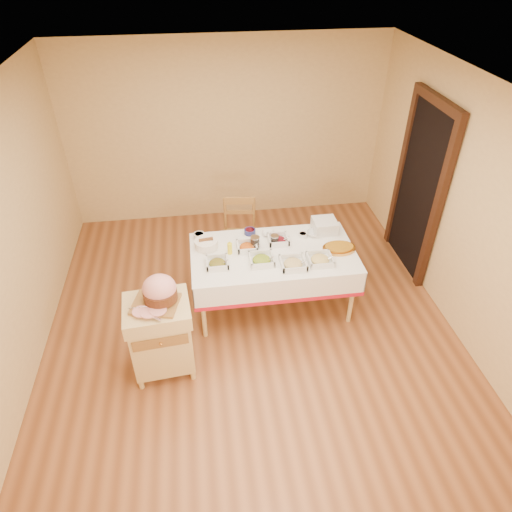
# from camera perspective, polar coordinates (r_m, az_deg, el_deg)

# --- Properties ---
(room_shell) EXTENTS (5.00, 5.00, 5.00)m
(room_shell) POSITION_cam_1_polar(r_m,az_deg,el_deg) (4.46, -0.81, 3.57)
(room_shell) COLOR brown
(room_shell) RESTS_ON ground
(doorway) EXTENTS (0.09, 1.10, 2.20)m
(doorway) POSITION_cam_1_polar(r_m,az_deg,el_deg) (5.94, 19.80, 8.12)
(doorway) COLOR black
(doorway) RESTS_ON ground
(dining_table) EXTENTS (1.82, 1.02, 0.76)m
(dining_table) POSITION_cam_1_polar(r_m,az_deg,el_deg) (5.14, 2.13, -0.96)
(dining_table) COLOR #DBBC78
(dining_table) RESTS_ON ground
(butcher_cart) EXTENTS (0.65, 0.56, 0.86)m
(butcher_cart) POSITION_cam_1_polar(r_m,az_deg,el_deg) (4.57, -11.83, -9.47)
(butcher_cart) COLOR #DBBC78
(butcher_cart) RESTS_ON ground
(dining_chair) EXTENTS (0.47, 0.46, 0.95)m
(dining_chair) POSITION_cam_1_polar(r_m,az_deg,el_deg) (5.83, -2.04, 2.69)
(dining_chair) COLOR olive
(dining_chair) RESTS_ON ground
(ham_on_board) EXTENTS (0.44, 0.42, 0.29)m
(ham_on_board) POSITION_cam_1_polar(r_m,az_deg,el_deg) (4.26, -12.03, -4.41)
(ham_on_board) COLOR olive
(ham_on_board) RESTS_ON butcher_cart
(serving_dish_a) EXTENTS (0.24, 0.23, 0.10)m
(serving_dish_a) POSITION_cam_1_polar(r_m,az_deg,el_deg) (4.85, -4.87, -0.88)
(serving_dish_a) COLOR silver
(serving_dish_a) RESTS_ON dining_table
(serving_dish_b) EXTENTS (0.26, 0.26, 0.10)m
(serving_dish_b) POSITION_cam_1_polar(r_m,az_deg,el_deg) (4.88, 0.71, -0.46)
(serving_dish_b) COLOR silver
(serving_dish_b) RESTS_ON dining_table
(serving_dish_c) EXTENTS (0.27, 0.27, 0.11)m
(serving_dish_c) POSITION_cam_1_polar(r_m,az_deg,el_deg) (4.83, 4.67, -0.94)
(serving_dish_c) COLOR silver
(serving_dish_c) RESTS_ON dining_table
(serving_dish_d) EXTENTS (0.26, 0.26, 0.10)m
(serving_dish_d) POSITION_cam_1_polar(r_m,az_deg,el_deg) (4.93, 8.02, -0.42)
(serving_dish_d) COLOR silver
(serving_dish_d) RESTS_ON dining_table
(serving_dish_e) EXTENTS (0.23, 0.22, 0.11)m
(serving_dish_e) POSITION_cam_1_polar(r_m,az_deg,el_deg) (5.07, -1.13, 1.18)
(serving_dish_e) COLOR silver
(serving_dish_e) RESTS_ON dining_table
(serving_dish_f) EXTENTS (0.24, 0.23, 0.11)m
(serving_dish_f) POSITION_cam_1_polar(r_m,az_deg,el_deg) (5.19, 2.78, 2.02)
(serving_dish_f) COLOR silver
(serving_dish_f) RESTS_ON dining_table
(small_bowl_left) EXTENTS (0.13, 0.13, 0.06)m
(small_bowl_left) POSITION_cam_1_polar(r_m,az_deg,el_deg) (5.30, -7.12, 2.57)
(small_bowl_left) COLOR silver
(small_bowl_left) RESTS_ON dining_table
(small_bowl_mid) EXTENTS (0.13, 0.13, 0.06)m
(small_bowl_mid) POSITION_cam_1_polar(r_m,az_deg,el_deg) (5.33, -0.77, 3.11)
(small_bowl_mid) COLOR navy
(small_bowl_mid) RESTS_ON dining_table
(small_bowl_right) EXTENTS (0.10, 0.10, 0.05)m
(small_bowl_right) POSITION_cam_1_polar(r_m,az_deg,el_deg) (5.30, 5.87, 2.63)
(small_bowl_right) COLOR silver
(small_bowl_right) RESTS_ON dining_table
(bowl_white_imported) EXTENTS (0.15, 0.15, 0.04)m
(bowl_white_imported) POSITION_cam_1_polar(r_m,az_deg,el_deg) (5.32, 1.55, 2.83)
(bowl_white_imported) COLOR silver
(bowl_white_imported) RESTS_ON dining_table
(bowl_small_imported) EXTENTS (0.17, 0.17, 0.05)m
(bowl_small_imported) POSITION_cam_1_polar(r_m,az_deg,el_deg) (5.35, 7.27, 2.83)
(bowl_small_imported) COLOR silver
(bowl_small_imported) RESTS_ON dining_table
(preserve_jar_left) EXTENTS (0.11, 0.11, 0.13)m
(preserve_jar_left) POSITION_cam_1_polar(r_m,az_deg,el_deg) (5.09, -0.12, 1.70)
(preserve_jar_left) COLOR silver
(preserve_jar_left) RESTS_ON dining_table
(preserve_jar_right) EXTENTS (0.09, 0.09, 0.12)m
(preserve_jar_right) POSITION_cam_1_polar(r_m,az_deg,el_deg) (5.14, 2.34, 1.96)
(preserve_jar_right) COLOR silver
(preserve_jar_right) RESTS_ON dining_table
(mustard_bottle) EXTENTS (0.05, 0.05, 0.17)m
(mustard_bottle) POSITION_cam_1_polar(r_m,az_deg,el_deg) (4.99, -3.30, 1.02)
(mustard_bottle) COLOR yellow
(mustard_bottle) RESTS_ON dining_table
(bread_basket) EXTENTS (0.26, 0.26, 0.11)m
(bread_basket) POSITION_cam_1_polar(r_m,az_deg,el_deg) (5.12, -6.23, 1.51)
(bread_basket) COLOR white
(bread_basket) RESTS_ON dining_table
(plate_stack) EXTENTS (0.27, 0.27, 0.15)m
(plate_stack) POSITION_cam_1_polar(r_m,az_deg,el_deg) (5.41, 8.55, 3.76)
(plate_stack) COLOR silver
(plate_stack) RESTS_ON dining_table
(brass_platter) EXTENTS (0.37, 0.27, 0.05)m
(brass_platter) POSITION_cam_1_polar(r_m,az_deg,el_deg) (5.15, 10.33, 1.00)
(brass_platter) COLOR gold
(brass_platter) RESTS_ON dining_table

